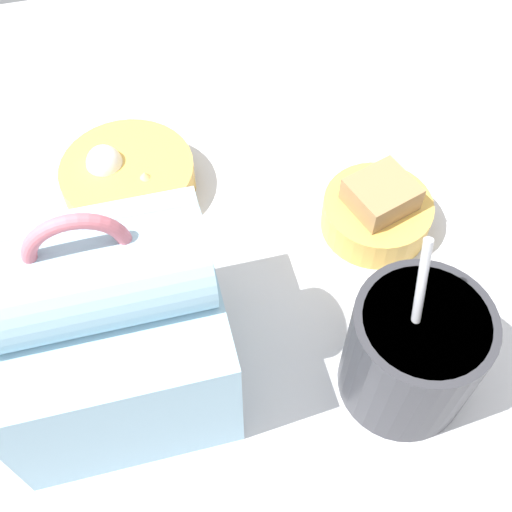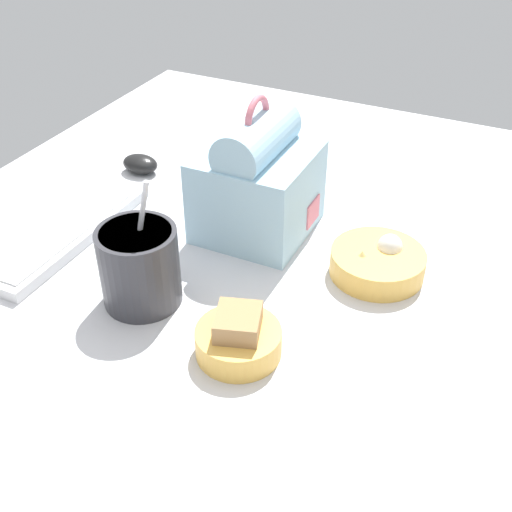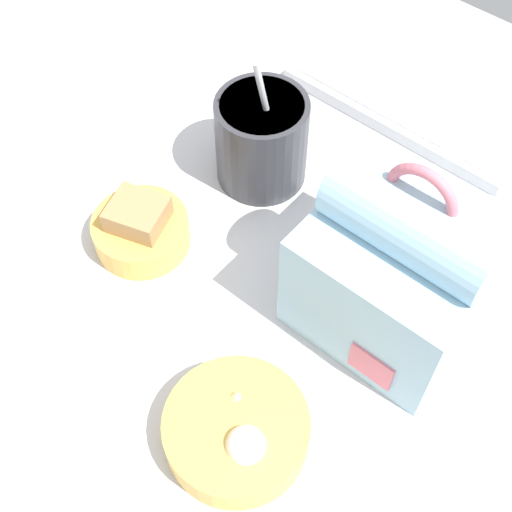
# 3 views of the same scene
# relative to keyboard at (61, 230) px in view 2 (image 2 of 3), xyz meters

# --- Properties ---
(desk_surface) EXTENTS (1.40, 1.10, 0.02)m
(desk_surface) POSITION_rel_keyboard_xyz_m (0.02, -0.30, -0.02)
(desk_surface) COLOR silver
(desk_surface) RESTS_ON ground
(keyboard) EXTENTS (0.32, 0.11, 0.02)m
(keyboard) POSITION_rel_keyboard_xyz_m (0.00, 0.00, 0.00)
(keyboard) COLOR silver
(keyboard) RESTS_ON desk_surface
(lunch_bag) EXTENTS (0.17, 0.17, 0.22)m
(lunch_bag) POSITION_rel_keyboard_xyz_m (0.15, -0.27, 0.08)
(lunch_bag) COLOR #9EC6DB
(lunch_bag) RESTS_ON desk_surface
(soup_cup) EXTENTS (0.11, 0.11, 0.19)m
(soup_cup) POSITION_rel_keyboard_xyz_m (-0.08, -0.21, 0.05)
(soup_cup) COLOR #333338
(soup_cup) RESTS_ON desk_surface
(bento_bowl_sandwich) EXTENTS (0.11, 0.11, 0.06)m
(bento_bowl_sandwich) POSITION_rel_keyboard_xyz_m (-0.11, -0.37, 0.01)
(bento_bowl_sandwich) COLOR #EAB24C
(bento_bowl_sandwich) RESTS_ON desk_surface
(bento_bowl_snacks) EXTENTS (0.14, 0.14, 0.06)m
(bento_bowl_snacks) POSITION_rel_keyboard_xyz_m (0.12, -0.48, 0.01)
(bento_bowl_snacks) COLOR #EAB24C
(bento_bowl_snacks) RESTS_ON desk_surface
(computer_mouse) EXTENTS (0.05, 0.07, 0.03)m
(computer_mouse) POSITION_rel_keyboard_xyz_m (0.23, 0.01, 0.01)
(computer_mouse) COLOR black
(computer_mouse) RESTS_ON desk_surface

